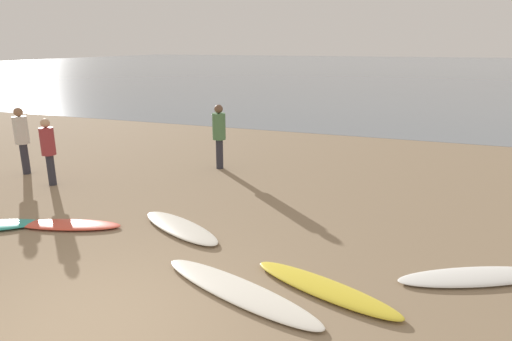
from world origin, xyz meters
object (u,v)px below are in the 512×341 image
(surfboard_6, at_px, (325,288))
(surfboard_7, at_px, (475,277))
(person_3, at_px, (48,146))
(surfboard_3, at_px, (68,225))
(person_1, at_px, (219,131))
(surfboard_4, at_px, (180,227))
(person_2, at_px, (22,135))
(surfboard_5, at_px, (238,291))

(surfboard_6, relative_size, surfboard_7, 0.98)
(person_3, bearing_deg, surfboard_7, 162.72)
(surfboard_3, height_order, surfboard_7, surfboard_3)
(surfboard_3, height_order, surfboard_6, surfboard_6)
(surfboard_7, distance_m, person_1, 7.01)
(surfboard_7, distance_m, person_3, 8.87)
(surfboard_4, height_order, surfboard_7, surfboard_4)
(person_2, bearing_deg, surfboard_5, -97.22)
(surfboard_4, height_order, person_1, person_1)
(surfboard_4, bearing_deg, surfboard_6, 4.43)
(person_2, distance_m, person_3, 1.40)
(surfboard_4, bearing_deg, surfboard_7, 25.33)
(surfboard_7, xyz_separation_m, person_3, (-8.72, 1.35, 0.87))
(surfboard_7, xyz_separation_m, person_1, (-5.69, 3.97, 0.94))
(surfboard_3, relative_size, surfboard_7, 0.86)
(surfboard_3, bearing_deg, person_3, 122.35)
(person_2, bearing_deg, person_1, -46.02)
(surfboard_5, distance_m, person_3, 6.50)
(surfboard_6, xyz_separation_m, surfboard_7, (1.89, 1.04, -0.01))
(surfboard_7, bearing_deg, surfboard_3, 157.53)
(surfboard_3, distance_m, person_2, 4.24)
(surfboard_3, xyz_separation_m, person_2, (-3.41, 2.34, 0.94))
(surfboard_3, distance_m, person_3, 2.93)
(surfboard_4, xyz_separation_m, person_1, (-1.02, 3.89, 0.93))
(surfboard_3, height_order, surfboard_5, surfboard_5)
(surfboard_3, bearing_deg, person_1, 61.72)
(person_1, relative_size, person_3, 1.08)
(surfboard_6, bearing_deg, surfboard_3, -166.31)
(surfboard_5, bearing_deg, surfboard_3, -175.31)
(surfboard_5, xyz_separation_m, person_1, (-2.76, 5.45, 0.94))
(surfboard_3, xyz_separation_m, surfboard_5, (3.68, -0.99, 0.00))
(surfboard_4, bearing_deg, person_1, 131.15)
(surfboard_5, relative_size, surfboard_7, 1.18)
(surfboard_5, xyz_separation_m, surfboard_6, (1.05, 0.44, 0.01))
(surfboard_5, height_order, person_3, person_3)
(surfboard_6, distance_m, surfboard_7, 2.15)
(person_1, height_order, person_3, person_1)
(surfboard_4, relative_size, surfboard_7, 0.90)
(surfboard_7, height_order, person_2, person_2)
(surfboard_4, relative_size, person_2, 1.20)
(surfboard_3, distance_m, surfboard_7, 6.63)
(surfboard_6, relative_size, person_2, 1.31)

